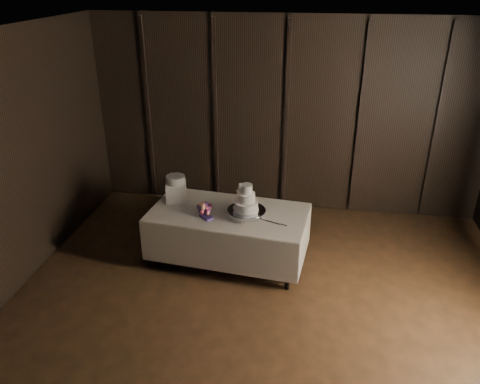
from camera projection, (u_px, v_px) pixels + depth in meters
name	position (u px, v px, depth m)	size (l,w,h in m)	color
room	(256.00, 232.00, 4.04)	(6.08, 7.08, 3.08)	black
display_table	(229.00, 235.00, 6.09)	(2.08, 1.23, 0.76)	beige
cake_stand	(246.00, 213.00, 5.82)	(0.48, 0.48, 0.09)	silver
wedding_cake	(244.00, 200.00, 5.73)	(0.32, 0.29, 0.34)	white
bouquet	(204.00, 209.00, 5.88)	(0.28, 0.38, 0.18)	#DC4E66
box_pedestal	(176.00, 192.00, 6.19)	(0.26, 0.26, 0.25)	white
small_cake	(175.00, 180.00, 6.11)	(0.25, 0.25, 0.10)	white
cake_knife	(270.00, 222.00, 5.70)	(0.37, 0.02, 0.01)	silver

